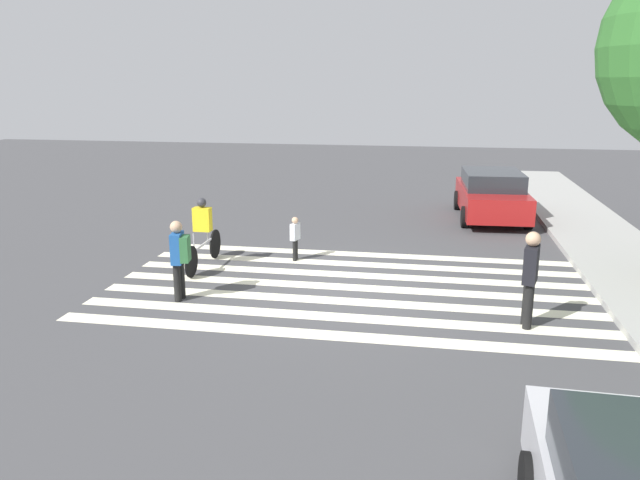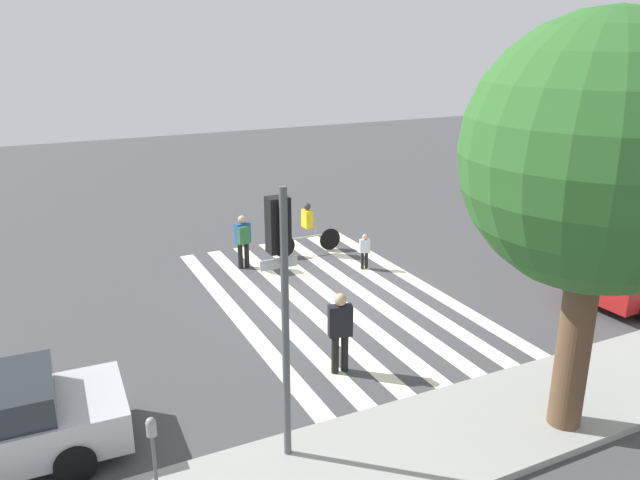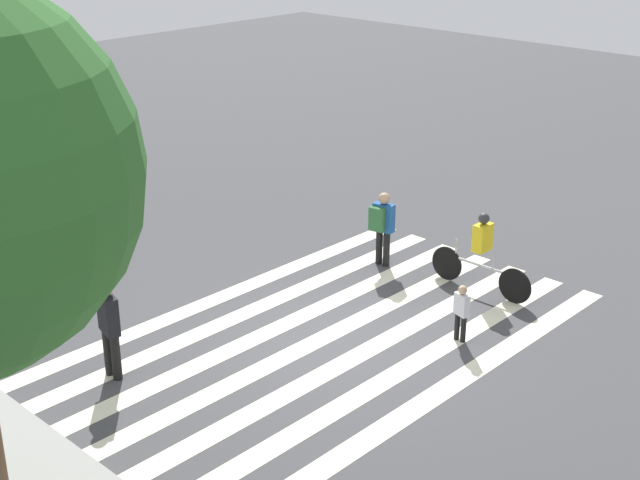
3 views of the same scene
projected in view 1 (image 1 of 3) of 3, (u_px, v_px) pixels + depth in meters
The scene contains 7 objects.
ground_plane at pixel (348, 287), 13.19m from camera, with size 60.00×60.00×0.00m, color #444447.
crosswalk_stripes at pixel (348, 287), 13.19m from camera, with size 5.64×10.00×0.01m.
pedestrian_child_with_backpack at pixel (530, 274), 10.85m from camera, with size 0.52×0.33×1.73m.
pedestrian_adult_tall_backpack at pixel (295, 236), 15.05m from camera, with size 0.32×0.21×1.08m.
pedestrian_adult_yellow_jacket at pixel (179, 254), 12.21m from camera, with size 0.48×0.42×1.61m.
cyclist_near_curb at pixel (203, 231), 14.43m from camera, with size 2.31×0.40×1.65m.
car_parked_dark_suv at pixel (491, 195), 19.59m from camera, with size 4.46×2.18×1.51m.
Camera 1 is at (12.45, 1.61, 4.24)m, focal length 35.00 mm.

